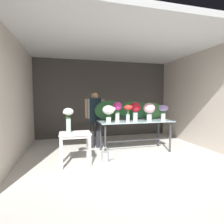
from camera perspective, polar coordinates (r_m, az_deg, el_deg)
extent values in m
plane|color=silver|center=(5.07, 2.17, -12.36)|extent=(8.75, 8.75, 0.00)
cube|color=#4C4742|center=(6.78, -2.61, 4.20)|extent=(5.15, 0.12, 2.87)
cube|color=beige|center=(4.80, -28.82, 3.53)|extent=(0.12, 4.10, 2.87)
cube|color=beige|center=(6.11, 26.11, 3.72)|extent=(0.12, 4.10, 2.87)
cube|color=silver|center=(5.06, 2.28, 21.25)|extent=(5.27, 4.10, 0.12)
cube|color=#AAC9D0|center=(4.88, 7.47, -2.91)|extent=(2.01, 0.83, 0.02)
cylinder|color=#38383D|center=(4.40, -2.18, -9.34)|extent=(0.05, 0.05, 0.83)
sphere|color=#38383D|center=(4.51, -2.17, -14.11)|extent=(0.07, 0.07, 0.07)
cylinder|color=#38383D|center=(5.09, 18.38, -7.66)|extent=(0.05, 0.05, 0.83)
sphere|color=#38383D|center=(5.19, 18.27, -11.83)|extent=(0.07, 0.07, 0.07)
cylinder|color=#38383D|center=(5.01, -3.73, -7.65)|extent=(0.05, 0.05, 0.83)
sphere|color=#38383D|center=(5.10, -3.71, -11.89)|extent=(0.07, 0.07, 0.07)
cylinder|color=#38383D|center=(5.62, 14.87, -6.44)|extent=(0.05, 0.05, 0.83)
sphere|color=#38383D|center=(5.71, 14.79, -10.25)|extent=(0.07, 0.07, 0.07)
cylinder|color=#38383D|center=(4.99, 7.41, -9.20)|extent=(1.81, 0.03, 0.03)
cube|color=white|center=(3.92, -11.92, -6.79)|extent=(0.67, 0.49, 0.03)
cube|color=white|center=(3.93, -11.91, -7.44)|extent=(0.61, 0.43, 0.06)
cube|color=white|center=(3.81, -16.22, -12.83)|extent=(0.05, 0.05, 0.69)
cube|color=white|center=(3.83, -7.20, -12.57)|extent=(0.05, 0.05, 0.69)
cube|color=white|center=(4.20, -16.05, -11.17)|extent=(0.05, 0.05, 0.69)
cube|color=white|center=(4.22, -7.92, -10.96)|extent=(0.05, 0.05, 0.69)
cylinder|color=#232328|center=(5.25, -6.45, -6.84)|extent=(0.12, 0.12, 0.88)
cylinder|color=#232328|center=(5.28, -4.63, -6.77)|extent=(0.12, 0.12, 0.88)
cube|color=#B2BCC6|center=(5.17, -5.60, 1.08)|extent=(0.40, 0.22, 0.57)
cube|color=#192833|center=(5.06, -5.40, 0.56)|extent=(0.34, 0.02, 0.69)
cylinder|color=tan|center=(5.14, -8.28, 1.15)|extent=(0.09, 0.09, 0.55)
cylinder|color=tan|center=(5.21, -2.96, 1.23)|extent=(0.09, 0.09, 0.55)
sphere|color=tan|center=(5.16, -5.63, 5.24)|extent=(0.20, 0.20, 0.20)
ellipsoid|color=black|center=(5.18, -5.67, 5.95)|extent=(0.15, 0.15, 0.09)
ellipsoid|color=#28562D|center=(4.93, -1.05, 0.55)|extent=(0.81, 0.23, 0.55)
ellipsoid|color=#28562D|center=(5.15, 6.78, 0.55)|extent=(0.97, 0.31, 0.53)
ellipsoid|color=#477F3D|center=(5.38, 12.44, 0.40)|extent=(0.93, 0.22, 0.48)
cylinder|color=silver|center=(5.20, 12.21, -1.45)|extent=(0.12, 0.12, 0.17)
cylinder|color=#9EBCB2|center=(5.21, 12.20, -1.98)|extent=(0.11, 0.11, 0.07)
cylinder|color=#28562D|center=(5.20, 12.37, -0.62)|extent=(0.01, 0.01, 0.30)
cylinder|color=#28562D|center=(5.21, 11.95, -0.60)|extent=(0.01, 0.01, 0.30)
cylinder|color=#28562D|center=(5.18, 12.24, -0.64)|extent=(0.01, 0.01, 0.30)
ellipsoid|color=purple|center=(5.18, 12.27, 1.75)|extent=(0.23, 0.23, 0.21)
sphere|color=purple|center=(5.13, 11.67, 1.27)|extent=(0.07, 0.07, 0.07)
sphere|color=purple|center=(5.20, 13.28, 1.57)|extent=(0.10, 0.10, 0.10)
ellipsoid|color=#28562D|center=(5.20, 11.87, -0.26)|extent=(0.10, 0.05, 0.03)
cylinder|color=silver|center=(4.83, 7.56, -1.52)|extent=(0.13, 0.13, 0.23)
cylinder|color=#9EBCB2|center=(4.83, 7.55, -2.27)|extent=(0.12, 0.12, 0.10)
cylinder|color=#387033|center=(4.83, 7.84, -1.05)|extent=(0.01, 0.01, 0.29)
cylinder|color=#387033|center=(4.84, 7.47, -1.03)|extent=(0.01, 0.01, 0.29)
cylinder|color=#387033|center=(4.80, 7.25, -1.07)|extent=(0.01, 0.01, 0.29)
cylinder|color=#387033|center=(4.81, 7.62, -1.07)|extent=(0.01, 0.01, 0.29)
ellipsoid|color=red|center=(4.81, 7.59, 1.59)|extent=(0.28, 0.28, 0.26)
sphere|color=red|center=(4.84, 8.81, 1.18)|extent=(0.09, 0.09, 0.09)
ellipsoid|color=#2D6028|center=(4.83, 7.27, 0.08)|extent=(0.05, 0.10, 0.03)
cylinder|color=silver|center=(4.40, -1.13, -2.62)|extent=(0.13, 0.13, 0.14)
cylinder|color=#9EBCB2|center=(4.40, -1.13, -3.13)|extent=(0.12, 0.12, 0.06)
cylinder|color=#387033|center=(4.40, -0.81, -1.80)|extent=(0.01, 0.01, 0.25)
cylinder|color=#387033|center=(4.41, -1.34, -1.80)|extent=(0.01, 0.01, 0.25)
cylinder|color=#387033|center=(4.37, -1.22, -1.85)|extent=(0.01, 0.01, 0.25)
ellipsoid|color=white|center=(4.37, -1.14, 0.67)|extent=(0.30, 0.30, 0.23)
sphere|color=white|center=(4.36, -2.47, 0.56)|extent=(0.07, 0.07, 0.07)
sphere|color=white|center=(4.40, 0.41, 0.89)|extent=(0.11, 0.11, 0.11)
ellipsoid|color=#2D6028|center=(4.43, -0.93, -1.38)|extent=(0.11, 0.09, 0.03)
cylinder|color=silver|center=(4.58, 5.18, -2.00)|extent=(0.09, 0.09, 0.20)
cylinder|color=#9EBCB2|center=(4.59, 5.17, -2.69)|extent=(0.09, 0.09, 0.08)
cylinder|color=#477F3D|center=(4.57, 5.46, -1.07)|extent=(0.01, 0.01, 0.33)
cylinder|color=#477F3D|center=(4.59, 5.16, -1.05)|extent=(0.01, 0.01, 0.33)
cylinder|color=#477F3D|center=(4.57, 4.97, -1.07)|extent=(0.01, 0.01, 0.33)
cylinder|color=#477F3D|center=(4.56, 5.25, -1.09)|extent=(0.01, 0.01, 0.33)
ellipsoid|color=red|center=(4.56, 5.20, 1.49)|extent=(0.21, 0.21, 0.13)
sphere|color=red|center=(4.55, 4.25, 1.40)|extent=(0.06, 0.06, 0.06)
sphere|color=red|center=(4.57, 6.31, 1.65)|extent=(0.07, 0.07, 0.07)
cylinder|color=silver|center=(5.30, 16.25, -1.41)|extent=(0.13, 0.13, 0.18)
cylinder|color=#9EBCB2|center=(5.31, 16.24, -1.93)|extent=(0.12, 0.12, 0.07)
cylinder|color=#477F3D|center=(5.31, 16.45, -0.79)|extent=(0.01, 0.01, 0.27)
cylinder|color=#477F3D|center=(5.31, 16.10, -0.78)|extent=(0.01, 0.01, 0.27)
cylinder|color=#477F3D|center=(5.28, 16.32, -0.81)|extent=(0.01, 0.01, 0.27)
ellipsoid|color=#B28ED1|center=(5.28, 16.31, 1.25)|extent=(0.27, 0.27, 0.18)
sphere|color=#B28ED1|center=(5.33, 17.48, 1.33)|extent=(0.08, 0.08, 0.08)
ellipsoid|color=#387033|center=(5.27, 15.95, -0.26)|extent=(0.04, 0.10, 0.03)
cylinder|color=silver|center=(4.91, 11.96, -1.75)|extent=(0.13, 0.13, 0.18)
cylinder|color=#9EBCB2|center=(4.91, 11.95, -2.34)|extent=(0.12, 0.12, 0.08)
cylinder|color=#28562D|center=(4.91, 12.25, -1.22)|extent=(0.01, 0.01, 0.25)
cylinder|color=#28562D|center=(4.92, 11.67, -1.20)|extent=(0.01, 0.01, 0.25)
cylinder|color=#28562D|center=(4.88, 11.93, -1.26)|extent=(0.01, 0.01, 0.25)
ellipsoid|color=#EFB2BC|center=(4.89, 12.01, 1.24)|extent=(0.31, 0.31, 0.28)
sphere|color=#EFB2BC|center=(4.94, 12.88, 0.68)|extent=(0.08, 0.08, 0.08)
ellipsoid|color=#477F3D|center=(4.91, 11.92, -0.45)|extent=(0.10, 0.04, 0.03)
cylinder|color=silver|center=(4.61, 1.74, -1.83)|extent=(0.11, 0.11, 0.22)
cylinder|color=#9EBCB2|center=(4.62, 1.73, -2.58)|extent=(0.10, 0.10, 0.09)
cylinder|color=#2D6028|center=(4.61, 1.92, -0.97)|extent=(0.01, 0.01, 0.33)
cylinder|color=#2D6028|center=(4.63, 1.64, -0.95)|extent=(0.01, 0.01, 0.33)
cylinder|color=#2D6028|center=(4.59, 1.50, -0.99)|extent=(0.01, 0.01, 0.33)
cylinder|color=#2D6028|center=(4.58, 1.81, -1.00)|extent=(0.01, 0.01, 0.33)
ellipsoid|color=#D1338E|center=(4.59, 1.75, 1.91)|extent=(0.24, 0.24, 0.22)
sphere|color=#D1338E|center=(4.57, 0.87, 2.20)|extent=(0.08, 0.08, 0.08)
ellipsoid|color=#477F3D|center=(4.63, 2.12, -0.20)|extent=(0.11, 0.06, 0.03)
cylinder|color=silver|center=(3.89, -13.93, -4.39)|extent=(0.10, 0.10, 0.31)
cylinder|color=#9EBCB2|center=(3.90, -13.91, -5.64)|extent=(0.09, 0.09, 0.13)
cylinder|color=#387033|center=(3.87, -13.64, -3.54)|extent=(0.01, 0.01, 0.41)
cylinder|color=#387033|center=(3.90, -13.94, -3.48)|extent=(0.01, 0.01, 0.41)
cylinder|color=#387033|center=(3.87, -14.29, -3.55)|extent=(0.01, 0.01, 0.41)
cylinder|color=#387033|center=(3.86, -13.96, -3.56)|extent=(0.01, 0.01, 0.41)
ellipsoid|color=white|center=(3.85, -14.02, 0.13)|extent=(0.21, 0.21, 0.15)
sphere|color=white|center=(3.84, -15.29, -0.22)|extent=(0.06, 0.06, 0.06)
sphere|color=white|center=(3.83, -12.97, 0.17)|extent=(0.08, 0.08, 0.08)
ellipsoid|color=#28562D|center=(3.89, -14.25, -1.80)|extent=(0.11, 0.07, 0.03)
cylinder|color=#999EA3|center=(4.17, -2.19, -14.36)|extent=(0.18, 0.18, 0.24)
cylinder|color=#999EA3|center=(4.21, 0.14, -14.03)|extent=(0.18, 0.04, 0.14)
torus|color=#999EA3|center=(4.12, -2.20, -12.26)|extent=(0.13, 0.02, 0.13)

